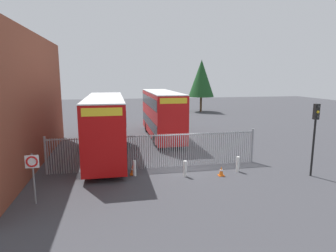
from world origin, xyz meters
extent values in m
plane|color=#3D3D42|center=(0.00, 8.00, 0.00)|extent=(100.00, 100.00, 0.00)
cylinder|color=gray|center=(-8.23, 0.00, 1.10)|extent=(0.06, 0.06, 2.20)
cylinder|color=gray|center=(-8.09, 0.00, 1.10)|extent=(0.06, 0.06, 2.20)
cylinder|color=gray|center=(-7.95, 0.00, 1.10)|extent=(0.06, 0.06, 2.20)
cylinder|color=gray|center=(-7.81, 0.00, 1.10)|extent=(0.06, 0.06, 2.20)
cylinder|color=gray|center=(-7.67, 0.00, 1.10)|extent=(0.06, 0.06, 2.20)
cylinder|color=gray|center=(-7.53, 0.00, 1.10)|extent=(0.06, 0.06, 2.20)
cylinder|color=gray|center=(-7.39, 0.00, 1.10)|extent=(0.06, 0.06, 2.20)
cylinder|color=gray|center=(-7.25, 0.00, 1.10)|extent=(0.06, 0.06, 2.20)
cylinder|color=gray|center=(-7.11, 0.00, 1.10)|extent=(0.06, 0.06, 2.20)
cylinder|color=gray|center=(-6.97, 0.00, 1.10)|extent=(0.06, 0.06, 2.20)
cylinder|color=gray|center=(-6.82, 0.00, 1.10)|extent=(0.06, 0.06, 2.20)
cylinder|color=gray|center=(-6.68, 0.00, 1.10)|extent=(0.06, 0.06, 2.20)
cylinder|color=gray|center=(-6.54, 0.00, 1.10)|extent=(0.06, 0.06, 2.20)
cylinder|color=gray|center=(-6.40, 0.00, 1.10)|extent=(0.06, 0.06, 2.20)
cylinder|color=gray|center=(-6.26, 0.00, 1.10)|extent=(0.06, 0.06, 2.20)
cylinder|color=gray|center=(-6.12, 0.00, 1.10)|extent=(0.06, 0.06, 2.20)
cylinder|color=gray|center=(-5.98, 0.00, 1.10)|extent=(0.06, 0.06, 2.20)
cylinder|color=gray|center=(-5.84, 0.00, 1.10)|extent=(0.06, 0.06, 2.20)
cylinder|color=gray|center=(-5.70, 0.00, 1.10)|extent=(0.06, 0.06, 2.20)
cylinder|color=gray|center=(-5.56, 0.00, 1.10)|extent=(0.06, 0.06, 2.20)
cylinder|color=gray|center=(-5.42, 0.00, 1.10)|extent=(0.06, 0.06, 2.20)
cylinder|color=gray|center=(-5.28, 0.00, 1.10)|extent=(0.06, 0.06, 2.20)
cylinder|color=gray|center=(-5.14, 0.00, 1.10)|extent=(0.06, 0.06, 2.20)
cylinder|color=gray|center=(-5.00, 0.00, 1.10)|extent=(0.06, 0.06, 2.20)
cylinder|color=gray|center=(-4.86, 0.00, 1.10)|extent=(0.06, 0.06, 2.20)
cylinder|color=gray|center=(-4.72, 0.00, 1.10)|extent=(0.06, 0.06, 2.20)
cylinder|color=gray|center=(-4.58, 0.00, 1.10)|extent=(0.06, 0.06, 2.20)
cylinder|color=gray|center=(-4.44, 0.00, 1.10)|extent=(0.06, 0.06, 2.20)
cylinder|color=gray|center=(-4.30, 0.00, 1.10)|extent=(0.06, 0.06, 2.20)
cylinder|color=gray|center=(-4.16, 0.00, 1.10)|extent=(0.06, 0.06, 2.20)
cylinder|color=gray|center=(-4.01, 0.00, 1.10)|extent=(0.06, 0.06, 2.20)
cylinder|color=gray|center=(-3.87, 0.00, 1.10)|extent=(0.06, 0.06, 2.20)
cylinder|color=gray|center=(-3.73, 0.00, 1.10)|extent=(0.06, 0.06, 2.20)
cylinder|color=gray|center=(-3.59, 0.00, 1.10)|extent=(0.06, 0.06, 2.20)
cylinder|color=gray|center=(-3.45, 0.00, 1.10)|extent=(0.06, 0.06, 2.20)
cylinder|color=gray|center=(-3.31, 0.00, 1.10)|extent=(0.06, 0.06, 2.20)
cylinder|color=gray|center=(-3.17, 0.00, 1.10)|extent=(0.06, 0.06, 2.20)
cylinder|color=gray|center=(-3.03, 0.00, 1.10)|extent=(0.06, 0.06, 2.20)
cylinder|color=gray|center=(-2.89, 0.00, 1.10)|extent=(0.06, 0.06, 2.20)
cylinder|color=gray|center=(-2.75, 0.00, 1.10)|extent=(0.06, 0.06, 2.20)
cylinder|color=gray|center=(-2.61, 0.00, 1.10)|extent=(0.06, 0.06, 2.20)
cylinder|color=gray|center=(-2.47, 0.00, 1.10)|extent=(0.06, 0.06, 2.20)
cylinder|color=gray|center=(-2.33, 0.00, 1.10)|extent=(0.06, 0.06, 2.20)
cylinder|color=gray|center=(-2.19, 0.00, 1.10)|extent=(0.06, 0.06, 2.20)
cylinder|color=gray|center=(-2.05, 0.00, 1.10)|extent=(0.06, 0.06, 2.20)
cylinder|color=gray|center=(-1.91, 0.00, 1.10)|extent=(0.06, 0.06, 2.20)
cylinder|color=gray|center=(-1.77, 0.00, 1.10)|extent=(0.06, 0.06, 2.20)
cylinder|color=gray|center=(-1.63, 0.00, 1.10)|extent=(0.06, 0.06, 2.20)
cylinder|color=gray|center=(-1.49, 0.00, 1.10)|extent=(0.06, 0.06, 2.20)
cylinder|color=gray|center=(-1.35, 0.00, 1.10)|extent=(0.06, 0.06, 2.20)
cylinder|color=gray|center=(-1.20, 0.00, 1.10)|extent=(0.06, 0.06, 2.20)
cylinder|color=gray|center=(-1.06, 0.00, 1.10)|extent=(0.06, 0.06, 2.20)
cylinder|color=gray|center=(-0.92, 0.00, 1.10)|extent=(0.06, 0.06, 2.20)
cylinder|color=gray|center=(-0.78, 0.00, 1.10)|extent=(0.06, 0.06, 2.20)
cylinder|color=gray|center=(-0.64, 0.00, 1.10)|extent=(0.06, 0.06, 2.20)
cylinder|color=gray|center=(-0.50, 0.00, 1.10)|extent=(0.06, 0.06, 2.20)
cylinder|color=gray|center=(-0.36, 0.00, 1.10)|extent=(0.06, 0.06, 2.20)
cylinder|color=gray|center=(-0.22, 0.00, 1.10)|extent=(0.06, 0.06, 2.20)
cylinder|color=gray|center=(-0.08, 0.00, 1.10)|extent=(0.06, 0.06, 2.20)
cylinder|color=gray|center=(0.06, 0.00, 1.10)|extent=(0.06, 0.06, 2.20)
cylinder|color=gray|center=(0.20, 0.00, 1.10)|extent=(0.06, 0.06, 2.20)
cylinder|color=gray|center=(0.34, 0.00, 1.10)|extent=(0.06, 0.06, 2.20)
cylinder|color=gray|center=(0.48, 0.00, 1.10)|extent=(0.06, 0.06, 2.20)
cylinder|color=gray|center=(0.62, 0.00, 1.10)|extent=(0.06, 0.06, 2.20)
cylinder|color=gray|center=(0.76, 0.00, 1.10)|extent=(0.06, 0.06, 2.20)
cylinder|color=gray|center=(0.90, 0.00, 1.10)|extent=(0.06, 0.06, 2.20)
cylinder|color=gray|center=(1.04, 0.00, 1.10)|extent=(0.06, 0.06, 2.20)
cylinder|color=gray|center=(1.18, 0.00, 1.10)|extent=(0.06, 0.06, 2.20)
cylinder|color=gray|center=(1.32, 0.00, 1.10)|extent=(0.06, 0.06, 2.20)
cylinder|color=gray|center=(1.46, 0.00, 1.10)|extent=(0.06, 0.06, 2.20)
cylinder|color=gray|center=(1.61, 0.00, 1.10)|extent=(0.06, 0.06, 2.20)
cylinder|color=gray|center=(1.75, 0.00, 1.10)|extent=(0.06, 0.06, 2.20)
cylinder|color=gray|center=(1.89, 0.00, 1.10)|extent=(0.06, 0.06, 2.20)
cylinder|color=gray|center=(2.03, 0.00, 1.10)|extent=(0.06, 0.06, 2.20)
cylinder|color=gray|center=(2.17, 0.00, 1.10)|extent=(0.06, 0.06, 2.20)
cylinder|color=gray|center=(2.31, 0.00, 1.10)|extent=(0.06, 0.06, 2.20)
cylinder|color=gray|center=(2.45, 0.00, 1.10)|extent=(0.06, 0.06, 2.20)
cylinder|color=gray|center=(2.59, 0.00, 1.10)|extent=(0.06, 0.06, 2.20)
cylinder|color=gray|center=(2.73, 0.00, 1.10)|extent=(0.06, 0.06, 2.20)
cylinder|color=gray|center=(2.87, 0.00, 1.10)|extent=(0.06, 0.06, 2.20)
cylinder|color=gray|center=(3.01, 0.00, 1.10)|extent=(0.06, 0.06, 2.20)
cylinder|color=gray|center=(3.15, 0.00, 1.10)|extent=(0.06, 0.06, 2.20)
cylinder|color=gray|center=(3.29, 0.00, 1.10)|extent=(0.06, 0.06, 2.20)
cylinder|color=gray|center=(3.43, 0.00, 1.10)|extent=(0.06, 0.06, 2.20)
cylinder|color=gray|center=(3.57, 0.00, 1.10)|extent=(0.06, 0.06, 2.20)
cylinder|color=gray|center=(3.71, 0.00, 1.10)|extent=(0.06, 0.06, 2.20)
cylinder|color=gray|center=(3.85, 0.00, 1.10)|extent=(0.06, 0.06, 2.20)
cylinder|color=gray|center=(3.99, 0.00, 1.10)|extent=(0.06, 0.06, 2.20)
cylinder|color=gray|center=(4.13, 0.00, 1.10)|extent=(0.06, 0.06, 2.20)
cylinder|color=gray|center=(4.27, 0.00, 1.10)|extent=(0.06, 0.06, 2.20)
cylinder|color=gray|center=(4.42, 0.00, 1.10)|extent=(0.06, 0.06, 2.20)
cylinder|color=gray|center=(4.56, 0.00, 1.10)|extent=(0.06, 0.06, 2.20)
cylinder|color=gray|center=(4.70, 0.00, 1.10)|extent=(0.06, 0.06, 2.20)
cylinder|color=gray|center=(4.84, 0.00, 1.10)|extent=(0.06, 0.06, 2.20)
cylinder|color=gray|center=(4.98, 0.00, 1.10)|extent=(0.06, 0.06, 2.20)
cylinder|color=gray|center=(5.12, 0.00, 1.10)|extent=(0.06, 0.06, 2.20)
cylinder|color=gray|center=(-1.56, 0.00, 2.12)|extent=(13.35, 0.07, 0.07)
cylinder|color=gray|center=(-8.23, 0.00, 1.18)|extent=(0.14, 0.14, 2.35)
cylinder|color=gray|center=(5.12, 0.00, 1.18)|extent=(0.14, 0.14, 2.35)
cube|color=#B70C0C|center=(-4.76, 3.12, 2.35)|extent=(2.50, 10.80, 4.00)
cube|color=black|center=(-4.76, 3.12, 1.55)|extent=(2.54, 10.37, 0.90)
cube|color=black|center=(-4.76, 3.12, 3.55)|extent=(2.54, 10.37, 0.90)
cube|color=yellow|center=(-4.76, -2.23, 4.00)|extent=(2.12, 0.12, 0.44)
cube|color=silver|center=(-4.76, 3.12, 4.38)|extent=(2.50, 10.80, 0.08)
cylinder|color=black|center=(-5.86, -0.23, 0.52)|extent=(0.30, 1.04, 1.04)
cylinder|color=black|center=(-3.66, -0.23, 0.52)|extent=(0.30, 1.04, 1.04)
cylinder|color=black|center=(-5.86, 6.09, 0.52)|extent=(0.30, 1.04, 1.04)
cylinder|color=black|center=(-3.66, 6.09, 0.52)|extent=(0.30, 1.04, 1.04)
cube|color=red|center=(0.37, 9.08, 2.35)|extent=(2.50, 10.80, 4.00)
cube|color=black|center=(0.37, 9.08, 1.55)|extent=(2.54, 10.37, 0.90)
cube|color=black|center=(0.37, 9.08, 3.55)|extent=(2.54, 10.37, 0.90)
cube|color=yellow|center=(0.37, 3.73, 4.00)|extent=(2.12, 0.12, 0.44)
cube|color=silver|center=(0.37, 9.08, 4.38)|extent=(2.50, 10.80, 0.08)
cylinder|color=black|center=(-0.73, 5.73, 0.52)|extent=(0.30, 1.04, 1.04)
cylinder|color=black|center=(1.47, 5.73, 0.52)|extent=(0.30, 1.04, 1.04)
cylinder|color=black|center=(-0.73, 12.05, 0.52)|extent=(0.30, 1.04, 1.04)
cylinder|color=black|center=(1.47, 12.05, 0.52)|extent=(0.30, 1.04, 1.04)
cylinder|color=silver|center=(-3.05, -1.28, 0.47)|extent=(0.20, 0.20, 0.95)
cylinder|color=silver|center=(-0.12, -1.93, 0.47)|extent=(0.20, 0.20, 0.95)
cylinder|color=silver|center=(3.30, -1.71, 0.47)|extent=(0.20, 0.20, 0.95)
cube|color=orange|center=(2.02, -2.23, 0.02)|extent=(0.34, 0.34, 0.04)
cone|color=orange|center=(2.02, -2.23, 0.32)|extent=(0.28, 0.28, 0.55)
cylinder|color=white|center=(2.02, -2.23, 0.34)|extent=(0.19, 0.19, 0.07)
cube|color=orange|center=(-3.14, -1.02, 0.02)|extent=(0.34, 0.34, 0.04)
cone|color=orange|center=(-3.14, -1.02, 0.32)|extent=(0.28, 0.28, 0.55)
cylinder|color=white|center=(-3.14, -1.02, 0.34)|extent=(0.19, 0.19, 0.07)
cylinder|color=slate|center=(-7.85, -4.12, 1.20)|extent=(0.08, 0.08, 2.40)
cube|color=white|center=(-7.85, -4.17, 2.05)|extent=(0.60, 0.03, 0.60)
torus|color=red|center=(-7.85, -4.18, 2.05)|extent=(0.52, 0.08, 0.52)
cylinder|color=black|center=(7.26, -3.24, 1.70)|extent=(0.12, 0.12, 3.40)
cube|color=black|center=(7.26, -3.24, 3.85)|extent=(0.28, 0.24, 0.90)
sphere|color=#2D2D2D|center=(7.26, -3.37, 4.13)|extent=(0.16, 0.16, 0.16)
sphere|color=yellow|center=(7.26, -3.37, 3.85)|extent=(0.16, 0.16, 0.16)
sphere|color=#2D2D2D|center=(7.26, -3.37, 3.57)|extent=(0.16, 0.16, 0.16)
cylinder|color=#4C3823|center=(10.22, 27.76, 1.25)|extent=(0.36, 0.36, 2.50)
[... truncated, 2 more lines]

